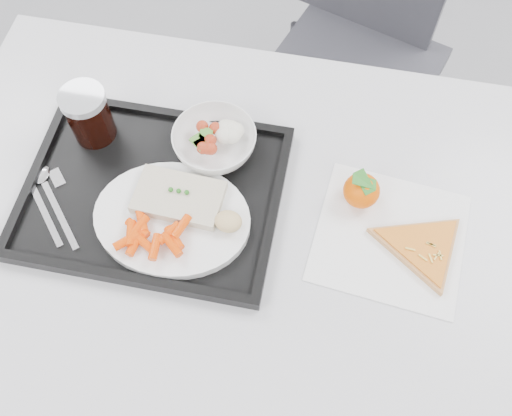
# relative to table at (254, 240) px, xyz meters

# --- Properties ---
(room) EXTENTS (6.04, 7.04, 2.84)m
(room) POSITION_rel_table_xyz_m (0.00, -0.30, 0.72)
(room) COLOR gray
(room) RESTS_ON ground
(table) EXTENTS (1.20, 0.80, 0.75)m
(table) POSITION_rel_table_xyz_m (0.00, 0.00, 0.00)
(table) COLOR #A5A5A7
(table) RESTS_ON ground
(chair) EXTENTS (0.53, 0.54, 0.93)m
(chair) POSITION_rel_table_xyz_m (0.14, 0.72, -0.15)
(chair) COLOR #323238
(chair) RESTS_ON ground
(tray) EXTENTS (0.45, 0.35, 0.03)m
(tray) POSITION_rel_table_xyz_m (-0.19, 0.02, 0.08)
(tray) COLOR black
(tray) RESTS_ON table
(dinner_plate) EXTENTS (0.27, 0.27, 0.02)m
(dinner_plate) POSITION_rel_table_xyz_m (-0.14, -0.03, 0.09)
(dinner_plate) COLOR white
(dinner_plate) RESTS_ON tray
(fish_fillet) EXTENTS (0.15, 0.10, 0.03)m
(fish_fillet) POSITION_rel_table_xyz_m (-0.13, 0.01, 0.11)
(fish_fillet) COLOR beige
(fish_fillet) RESTS_ON dinner_plate
(bread_roll) EXTENTS (0.05, 0.04, 0.03)m
(bread_roll) POSITION_rel_table_xyz_m (-0.04, -0.03, 0.12)
(bread_roll) COLOR tan
(bread_roll) RESTS_ON dinner_plate
(salad_bowl) EXTENTS (0.15, 0.15, 0.05)m
(salad_bowl) POSITION_rel_table_xyz_m (-0.10, 0.13, 0.11)
(salad_bowl) COLOR white
(salad_bowl) RESTS_ON tray
(cola_glass) EXTENTS (0.08, 0.08, 0.11)m
(cola_glass) POSITION_rel_table_xyz_m (-0.33, 0.12, 0.14)
(cola_glass) COLOR black
(cola_glass) RESTS_ON tray
(cutlery) EXTENTS (0.14, 0.15, 0.01)m
(cutlery) POSITION_rel_table_xyz_m (-0.36, -0.03, 0.08)
(cutlery) COLOR silver
(cutlery) RESTS_ON tray
(napkin) EXTENTS (0.27, 0.26, 0.00)m
(napkin) POSITION_rel_table_xyz_m (0.24, 0.02, 0.07)
(napkin) COLOR white
(napkin) RESTS_ON table
(tangerine) EXTENTS (0.08, 0.08, 0.07)m
(tangerine) POSITION_rel_table_xyz_m (0.17, 0.08, 0.10)
(tangerine) COLOR orange
(tangerine) RESTS_ON napkin
(pizza_slice) EXTENTS (0.22, 0.22, 0.02)m
(pizza_slice) POSITION_rel_table_xyz_m (0.29, 0.01, 0.08)
(pizza_slice) COLOR tan
(pizza_slice) RESTS_ON napkin
(carrot_pile) EXTENTS (0.12, 0.09, 0.02)m
(carrot_pile) POSITION_rel_table_xyz_m (-0.16, -0.08, 0.11)
(carrot_pile) COLOR #ED4405
(carrot_pile) RESTS_ON dinner_plate
(salad_contents) EXTENTS (0.09, 0.08, 0.03)m
(salad_contents) POSITION_rel_table_xyz_m (-0.09, 0.14, 0.12)
(salad_contents) COLOR #A42F16
(salad_contents) RESTS_ON salad_bowl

